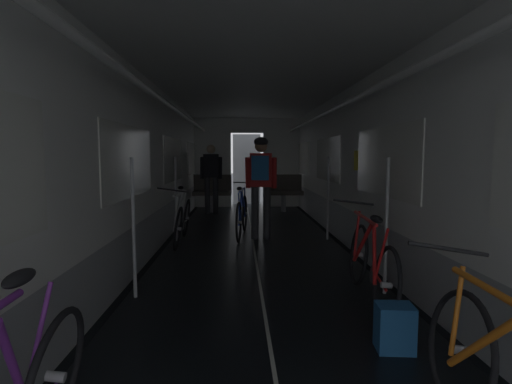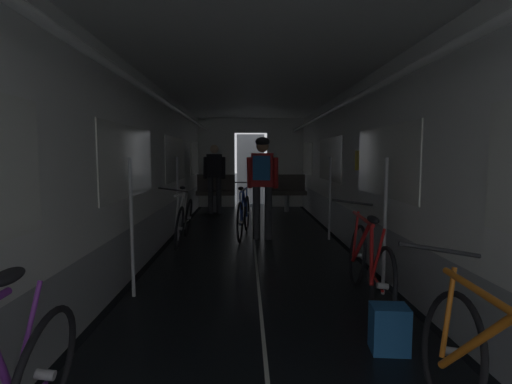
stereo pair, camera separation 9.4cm
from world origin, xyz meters
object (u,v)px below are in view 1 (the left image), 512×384
Objects in this scene: bench_seat_far_left at (212,190)px; bicycle_white at (182,220)px; person_cyclist_aisle at (261,176)px; bench_seat_far_right at (283,189)px; backpack_on_floor at (395,328)px; bicycle_blue_in_aisle at (242,215)px; bicycle_red at (370,263)px; person_standing_near_bench at (211,174)px.

bench_seat_far_left is 3.55m from bicycle_white.
person_cyclist_aisle is (1.04, -3.32, 0.50)m from bench_seat_far_left.
bench_seat_far_right reaches higher than backpack_on_floor.
bench_seat_far_right is 2.89× the size of backpack_on_floor.
bench_seat_far_right is at bearing 90.02° from backpack_on_floor.
bench_seat_far_left is at bearing 103.33° from bicycle_blue_in_aisle.
bicycle_red is (0.14, -6.19, -0.19)m from bench_seat_far_right.
bicycle_blue_in_aisle is 2.84m from person_standing_near_bench.
bench_seat_far_left is 0.58× the size of person_standing_near_bench.
person_standing_near_bench is (0.00, -0.38, 0.41)m from bench_seat_far_left.
bicycle_blue_in_aisle is 4.23m from backpack_on_floor.
bicycle_red is 3.44m from bicycle_white.
bicycle_blue_in_aisle reaches higher than backpack_on_floor.
person_cyclist_aisle is (-0.90, 2.87, 0.69)m from bicycle_red.
person_standing_near_bench is 4.96× the size of backpack_on_floor.
person_standing_near_bench reaches higher than bicycle_white.
person_cyclist_aisle reaches higher than bench_seat_far_right.
bicycle_blue_in_aisle is at bearing 104.80° from backpack_on_floor.
bicycle_blue_in_aisle is at bearing 111.22° from bicycle_red.
bench_seat_far_left reaches higher than bicycle_blue_in_aisle.
person_cyclist_aisle is at bearing 107.39° from bicycle_red.
person_standing_near_bench is at bearing 109.45° from person_cyclist_aisle.
bicycle_red is 0.98× the size of person_cyclist_aisle.
bicycle_white is at bearing -170.66° from person_cyclist_aisle.
person_standing_near_bench is at bearing 108.44° from bicycle_red.
bench_seat_far_left is 0.58× the size of bicycle_blue_in_aisle.
bicycle_white is 0.98× the size of person_cyclist_aisle.
bench_seat_far_right is 0.58× the size of person_standing_near_bench.
person_cyclist_aisle is at bearing -39.79° from bicycle_blue_in_aisle.
bench_seat_far_left and bicycle_red have the same top height.
person_standing_near_bench is (-1.80, -0.38, 0.41)m from bench_seat_far_right.
bench_seat_far_left is at bearing 107.43° from person_cyclist_aisle.
bicycle_blue_in_aisle is (-1.22, 3.13, 0.00)m from bicycle_red.
bench_seat_far_right is at bearing 0.00° from bench_seat_far_left.
bicycle_red is at bearing -72.59° from bench_seat_far_left.
person_cyclist_aisle reaches higher than person_standing_near_bench.
bicycle_blue_in_aisle is (0.72, -3.06, -0.18)m from bench_seat_far_left.
bicycle_blue_in_aisle is at bearing -76.67° from bench_seat_far_left.
bicycle_white is (-0.25, -3.53, -0.19)m from bench_seat_far_left.
person_standing_near_bench is (-0.72, 2.68, 0.59)m from bicycle_blue_in_aisle.
bicycle_white is 1.00× the size of person_standing_near_bench.
bench_seat_far_right is at bearing 77.15° from person_cyclist_aisle.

